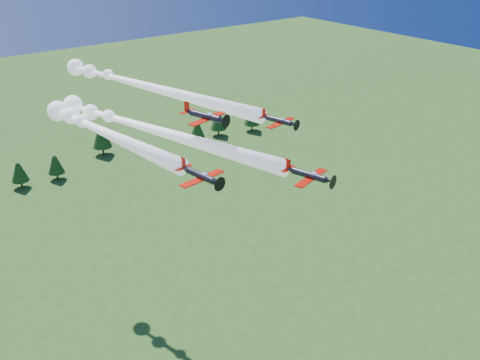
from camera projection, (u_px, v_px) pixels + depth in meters
plane_lead at (148, 128)px, 91.41m from camera, size 19.84×55.34×3.70m
plane_left at (101, 131)px, 88.38m from camera, size 11.06×43.85×3.70m
plane_right at (141, 85)px, 105.49m from camera, size 18.06×59.04×3.70m
plane_slot at (206, 116)px, 83.17m from camera, size 7.80×8.64×2.73m
treeline at (30, 165)px, 173.08m from camera, size 173.17×21.15×11.69m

